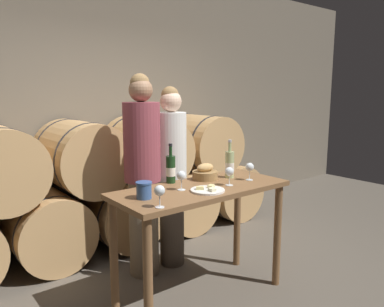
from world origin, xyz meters
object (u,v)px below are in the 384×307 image
at_px(wine_glass_left, 181,176).
at_px(wine_bottle_red, 171,169).
at_px(wine_glass_center, 229,172).
at_px(wine_glass_right, 250,168).
at_px(blue_crock, 144,189).
at_px(tasting_table, 201,206).
at_px(person_left, 143,174).
at_px(wine_bottle_white, 230,164).
at_px(bread_basket, 205,173).
at_px(wine_glass_far_left, 160,191).
at_px(person_right, 171,174).
at_px(cheese_plate, 208,190).

bearing_deg(wine_glass_left, wine_bottle_red, 73.91).
height_order(wine_glass_left, wine_glass_center, same).
xyz_separation_m(wine_glass_left, wine_glass_right, (0.64, -0.10, 0.00)).
bearing_deg(wine_glass_right, wine_glass_center, -174.72).
bearing_deg(blue_crock, wine_glass_right, -4.73).
height_order(tasting_table, person_left, person_left).
bearing_deg(wine_bottle_red, wine_bottle_white, -18.03).
relative_size(bread_basket, wine_glass_center, 1.46).
relative_size(wine_bottle_red, wine_glass_far_left, 2.18).
bearing_deg(wine_glass_center, wine_bottle_red, 130.95).
bearing_deg(blue_crock, person_left, 59.91).
bearing_deg(wine_glass_left, bread_basket, 23.19).
bearing_deg(tasting_table, person_right, 75.23).
height_order(tasting_table, blue_crock, blue_crock).
distance_m(person_right, wine_glass_left, 0.75).
relative_size(wine_bottle_white, blue_crock, 2.79).
relative_size(person_right, bread_basket, 7.93).
relative_size(wine_bottle_red, bread_basket, 1.49).
distance_m(bread_basket, wine_glass_center, 0.29).
bearing_deg(wine_glass_left, blue_crock, -177.07).
bearing_deg(tasting_table, wine_bottle_red, 113.82).
height_order(cheese_plate, wine_glass_left, wine_glass_left).
relative_size(person_left, wine_bottle_white, 5.53).
bearing_deg(wine_glass_center, tasting_table, 152.57).
height_order(wine_glass_far_left, wine_glass_left, same).
relative_size(person_left, wine_glass_left, 12.33).
relative_size(person_left, cheese_plate, 7.08).
bearing_deg(tasting_table, person_left, 102.42).
distance_m(wine_glass_far_left, wine_glass_right, 1.03).
xyz_separation_m(person_right, wine_glass_center, (0.03, -0.76, 0.14)).
height_order(wine_bottle_white, wine_glass_left, wine_bottle_white).
xyz_separation_m(person_right, wine_bottle_white, (0.22, -0.56, 0.15)).
relative_size(wine_bottle_white, cheese_plate, 1.28).
bearing_deg(wine_bottle_red, wine_glass_center, -49.05).
bearing_deg(wine_glass_left, person_left, 86.56).
height_order(wine_glass_far_left, wine_glass_right, same).
height_order(tasting_table, wine_bottle_red, wine_bottle_red).
bearing_deg(cheese_plate, person_right, 74.27).
bearing_deg(person_right, wine_glass_right, -68.74).
xyz_separation_m(person_left, wine_glass_far_left, (-0.41, -0.90, 0.10)).
distance_m(tasting_table, bread_basket, 0.33).
bearing_deg(person_right, wine_glass_far_left, -128.92).
height_order(bread_basket, wine_glass_right, wine_glass_right).
distance_m(person_left, wine_glass_far_left, 0.99).
relative_size(person_left, wine_glass_far_left, 12.33).
xyz_separation_m(tasting_table, wine_bottle_white, (0.39, 0.09, 0.28)).
relative_size(wine_bottle_white, wine_glass_left, 2.23).
bearing_deg(person_right, wine_glass_center, -87.97).
bearing_deg(tasting_table, wine_bottle_white, 13.40).
height_order(wine_bottle_white, blue_crock, wine_bottle_white).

